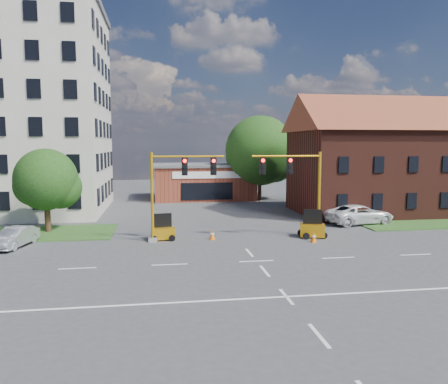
{
  "coord_description": "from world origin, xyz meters",
  "views": [
    {
      "loc": [
        -5.52,
        -24.13,
        6.74
      ],
      "look_at": [
        -0.4,
        10.0,
        2.95
      ],
      "focal_mm": 35.0,
      "sensor_mm": 36.0,
      "label": 1
    }
  ],
  "objects_px": {
    "trailer_west": "(163,232)",
    "pickup_white": "(360,214)",
    "signal_mast_west": "(176,185)",
    "signal_mast_east": "(298,184)",
    "trailer_east": "(312,229)"
  },
  "relations": [
    {
      "from": "trailer_west",
      "to": "pickup_white",
      "type": "bearing_deg",
      "value": 5.24
    },
    {
      "from": "signal_mast_west",
      "to": "signal_mast_east",
      "type": "xyz_separation_m",
      "value": [
        8.71,
        0.0,
        0.0
      ]
    },
    {
      "from": "signal_mast_east",
      "to": "pickup_white",
      "type": "xyz_separation_m",
      "value": [
        6.96,
        4.38,
        -3.11
      ]
    },
    {
      "from": "trailer_east",
      "to": "pickup_white",
      "type": "height_order",
      "value": "trailer_east"
    },
    {
      "from": "trailer_west",
      "to": "pickup_white",
      "type": "relative_size",
      "value": 0.31
    },
    {
      "from": "trailer_east",
      "to": "pickup_white",
      "type": "distance_m",
      "value": 7.49
    },
    {
      "from": "trailer_west",
      "to": "signal_mast_west",
      "type": "bearing_deg",
      "value": -37.74
    },
    {
      "from": "signal_mast_east",
      "to": "pickup_white",
      "type": "height_order",
      "value": "signal_mast_east"
    },
    {
      "from": "trailer_east",
      "to": "signal_mast_east",
      "type": "bearing_deg",
      "value": -177.34
    },
    {
      "from": "signal_mast_west",
      "to": "trailer_east",
      "type": "bearing_deg",
      "value": -1.53
    },
    {
      "from": "signal_mast_east",
      "to": "trailer_east",
      "type": "distance_m",
      "value": 3.49
    },
    {
      "from": "trailer_east",
      "to": "trailer_west",
      "type": "bearing_deg",
      "value": -168.04
    },
    {
      "from": "signal_mast_east",
      "to": "pickup_white",
      "type": "relative_size",
      "value": 1.06
    },
    {
      "from": "trailer_east",
      "to": "pickup_white",
      "type": "xyz_separation_m",
      "value": [
        5.87,
        4.65,
        0.2
      ]
    },
    {
      "from": "trailer_east",
      "to": "signal_mast_west",
      "type": "bearing_deg",
      "value": -165.32
    }
  ]
}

